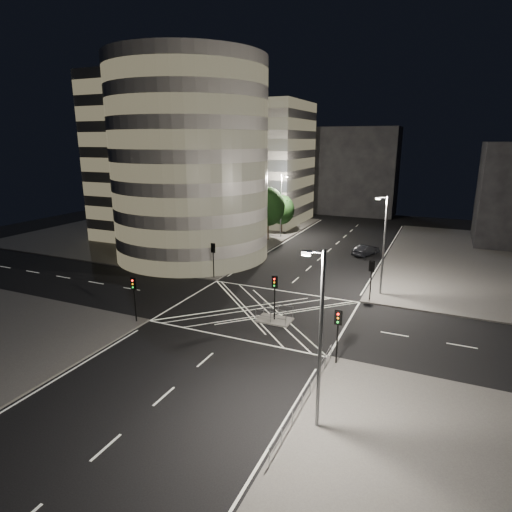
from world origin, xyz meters
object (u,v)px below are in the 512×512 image
at_px(street_lamp_right_far, 384,242).
at_px(traffic_signal_fl, 213,254).
at_px(traffic_signal_island, 275,289).
at_px(street_lamp_left_near, 229,223).
at_px(street_lamp_left_far, 281,204).
at_px(sedan, 366,250).
at_px(street_lamp_right_near, 319,336).
at_px(central_island, 274,320).
at_px(traffic_signal_fr, 371,273).
at_px(traffic_signal_nl, 134,291).
at_px(traffic_signal_nr, 338,327).

bearing_deg(street_lamp_right_far, traffic_signal_fl, -173.12).
bearing_deg(traffic_signal_island, street_lamp_left_near, 130.27).
height_order(street_lamp_left_far, sedan, street_lamp_left_far).
distance_m(street_lamp_right_near, sedan, 38.75).
bearing_deg(traffic_signal_fl, street_lamp_right_near, -48.76).
relative_size(central_island, street_lamp_left_near, 0.30).
distance_m(street_lamp_left_far, sedan, 16.53).
height_order(traffic_signal_fl, traffic_signal_fr, same).
bearing_deg(sedan, central_island, 106.55).
bearing_deg(traffic_signal_nl, traffic_signal_nr, 0.00).
relative_size(traffic_signal_nl, traffic_signal_island, 1.00).
xyz_separation_m(central_island, traffic_signal_fl, (-10.80, 8.30, 2.84)).
height_order(traffic_signal_fr, street_lamp_left_near, street_lamp_left_near).
relative_size(central_island, sedan, 0.67).
bearing_deg(central_island, traffic_signal_nl, -153.86).
height_order(traffic_signal_fl, street_lamp_right_far, street_lamp_right_far).
bearing_deg(traffic_signal_nr, traffic_signal_fl, 142.31).
bearing_deg(traffic_signal_fl, street_lamp_right_far, 6.88).
bearing_deg(traffic_signal_fr, street_lamp_right_near, -88.25).
distance_m(traffic_signal_fr, traffic_signal_island, 10.73).
bearing_deg(traffic_signal_island, sedan, 82.71).
bearing_deg(central_island, traffic_signal_fr, 50.67).
relative_size(traffic_signal_fl, traffic_signal_nr, 1.00).
height_order(street_lamp_left_near, street_lamp_right_far, same).
bearing_deg(street_lamp_right_near, traffic_signal_island, 120.75).
bearing_deg(street_lamp_right_far, traffic_signal_island, -125.30).
relative_size(traffic_signal_fr, street_lamp_left_near, 0.40).
bearing_deg(central_island, traffic_signal_island, 0.00).
xyz_separation_m(traffic_signal_island, street_lamp_left_far, (-11.44, 31.50, 2.63)).
distance_m(traffic_signal_fr, street_lamp_left_far, 29.63).
distance_m(traffic_signal_fl, street_lamp_right_far, 18.55).
relative_size(traffic_signal_island, sedan, 0.89).
bearing_deg(sedan, street_lamp_left_far, 2.45).
xyz_separation_m(traffic_signal_nl, traffic_signal_island, (10.80, 5.30, 0.00)).
bearing_deg(street_lamp_left_far, traffic_signal_fr, -51.83).
height_order(traffic_signal_nr, street_lamp_left_far, street_lamp_left_far).
xyz_separation_m(street_lamp_left_near, street_lamp_right_near, (18.87, -26.00, 0.00)).
relative_size(traffic_signal_nl, street_lamp_right_near, 0.40).
relative_size(traffic_signal_nr, street_lamp_left_far, 0.40).
bearing_deg(street_lamp_left_near, street_lamp_right_far, -9.03).
relative_size(traffic_signal_nr, street_lamp_left_near, 0.40).
distance_m(traffic_signal_island, street_lamp_right_far, 13.13).
height_order(traffic_signal_nl, traffic_signal_fr, same).
relative_size(traffic_signal_nl, street_lamp_left_near, 0.40).
bearing_deg(street_lamp_right_near, traffic_signal_nr, 95.04).
height_order(traffic_signal_nl, traffic_signal_island, same).
height_order(traffic_signal_nl, street_lamp_right_far, street_lamp_right_far).
xyz_separation_m(traffic_signal_fr, traffic_signal_nr, (0.00, -13.60, 0.00)).
bearing_deg(street_lamp_right_far, traffic_signal_fr, -106.11).
distance_m(central_island, street_lamp_left_near, 18.52).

